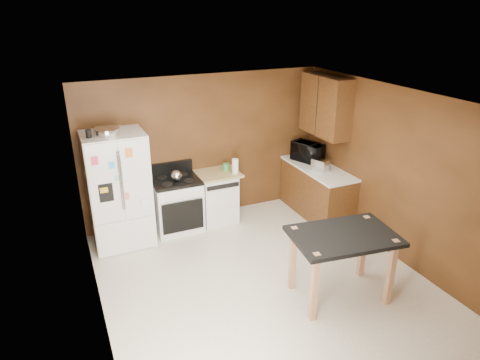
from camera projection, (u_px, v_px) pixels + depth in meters
floor at (263, 281)px, 5.90m from camera, size 4.50×4.50×0.00m
ceiling at (267, 101)px, 4.94m from camera, size 4.50×4.50×0.00m
wall_back at (205, 148)px, 7.32m from camera, size 4.20×0.00×4.20m
wall_front at (389, 304)px, 3.52m from camera, size 4.20×0.00×4.20m
wall_left at (92, 232)px, 4.63m from camera, size 0.00×4.50×4.50m
wall_right at (394, 174)px, 6.21m from camera, size 0.00×4.50×4.50m
roasting_pan at (107, 131)px, 6.13m from camera, size 0.37×0.37×0.09m
pen_cup at (89, 134)px, 5.96m from camera, size 0.08×0.08×0.12m
kettle at (176, 176)px, 6.83m from camera, size 0.18×0.18×0.18m
paper_towel at (235, 166)px, 7.17m from camera, size 0.13×0.13×0.25m
green_canister at (226, 167)px, 7.32m from camera, size 0.14×0.14×0.12m
toaster at (320, 165)px, 7.27m from camera, size 0.25×0.31×0.20m
microwave at (308, 153)px, 7.70m from camera, size 0.56×0.66×0.31m
refrigerator at (119, 190)px, 6.54m from camera, size 0.90×0.80×1.80m
gas_range at (177, 204)px, 7.10m from camera, size 0.76×0.68×1.10m
dishwasher at (217, 196)px, 7.40m from camera, size 0.78×0.63×0.89m
right_cabinets at (319, 166)px, 7.49m from camera, size 0.63×1.58×2.45m
island at (343, 244)px, 5.31m from camera, size 1.38×1.01×0.92m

